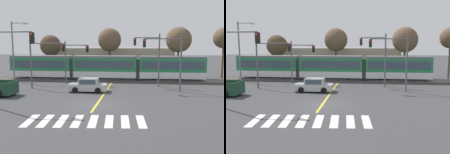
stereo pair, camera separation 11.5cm
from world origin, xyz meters
The scene contains 26 objects.
ground_plane centered at (0.00, 0.00, 0.00)m, with size 200.00×200.00×0.00m, color #3D3D3F.
track_bed centered at (0.00, 14.34, 0.09)m, with size 120.00×4.00×0.18m, color #4C4742.
rail_near centered at (0.00, 13.62, 0.23)m, with size 120.00×0.08×0.10m, color #939399.
rail_far centered at (0.00, 15.06, 0.23)m, with size 120.00×0.08×0.10m, color #939399.
light_rail_tram centered at (-1.19, 14.34, 2.05)m, with size 28.00×2.64×3.43m.
crosswalk_stripe_0 centered at (-3.84, -4.70, 0.00)m, with size 0.56×2.80×0.01m, color silver.
crosswalk_stripe_1 centered at (-2.74, -4.61, 0.00)m, with size 0.56×2.80×0.01m, color silver.
crosswalk_stripe_2 centered at (-1.64, -4.52, 0.00)m, with size 0.56×2.80×0.01m, color silver.
crosswalk_stripe_3 centered at (-0.55, -4.43, 0.00)m, with size 0.56×2.80×0.01m, color silver.
crosswalk_stripe_4 centered at (0.55, -4.33, 0.00)m, with size 0.56×2.80×0.01m, color silver.
crosswalk_stripe_5 centered at (1.64, -4.24, 0.00)m, with size 0.56×2.80×0.01m, color silver.
crosswalk_stripe_6 centered at (2.74, -4.15, 0.00)m, with size 0.56×2.80×0.01m, color silver.
crosswalk_stripe_7 centered at (3.84, -4.06, 0.00)m, with size 0.56×2.80×0.01m, color silver.
lane_centre_line centered at (0.00, 4.98, 0.00)m, with size 0.20×14.72×0.01m, color gold.
sedan_crossing centered at (-1.95, 5.77, 0.70)m, with size 4.22×1.96×1.52m.
traffic_light_far_right centered at (5.14, 9.94, 4.26)m, with size 3.25×0.38×6.57m.
traffic_light_mid_right centered at (6.85, 6.75, 4.22)m, with size 4.25×0.38×6.45m.
traffic_light_far_left centered at (-4.97, 10.87, 3.70)m, with size 3.25×0.38×5.67m.
traffic_light_near_left centered at (-7.08, -1.79, 4.37)m, with size 3.75×0.38×6.62m.
traffic_light_mid_left centered at (-7.61, 7.02, 3.87)m, with size 4.25×0.38×5.76m.
street_lamp_west centered at (-13.58, 11.69, 4.80)m, with size 2.48×0.28×8.37m.
bare_tree_far_west centered at (-11.05, 18.84, 5.03)m, with size 3.50×3.50×6.82m.
bare_tree_west centered at (-1.12, 19.23, 5.96)m, with size 3.82×3.82×7.90m.
bare_tree_east centered at (9.75, 17.87, 5.93)m, with size 3.91×3.91×7.92m.
bare_tree_far_east centered at (16.66, 18.52, 6.19)m, with size 3.21×3.21×7.85m.
building_backdrop_far centered at (-0.98, 24.71, 2.30)m, with size 21.65×6.00×4.60m, color tan.
Camera 1 is at (3.55, -19.86, 5.24)m, focal length 38.00 mm.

